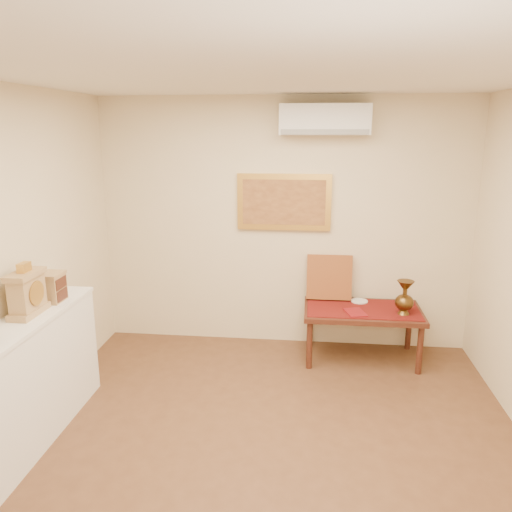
# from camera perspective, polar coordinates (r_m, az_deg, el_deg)

# --- Properties ---
(floor) EXTENTS (4.50, 4.50, 0.00)m
(floor) POSITION_cam_1_polar(r_m,az_deg,el_deg) (3.89, 0.86, -23.06)
(floor) COLOR brown
(floor) RESTS_ON ground
(ceiling) EXTENTS (4.50, 4.50, 0.00)m
(ceiling) POSITION_cam_1_polar(r_m,az_deg,el_deg) (3.11, 1.06, 20.63)
(ceiling) COLOR silver
(ceiling) RESTS_ON ground
(wall_back) EXTENTS (4.00, 0.02, 2.70)m
(wall_back) POSITION_cam_1_polar(r_m,az_deg,el_deg) (5.43, 3.20, 3.60)
(wall_back) COLOR beige
(wall_back) RESTS_ON ground
(table_cloth) EXTENTS (1.14, 0.59, 0.01)m
(table_cloth) POSITION_cam_1_polar(r_m,az_deg,el_deg) (5.30, 12.10, -5.90)
(table_cloth) COLOR maroon
(table_cloth) RESTS_ON low_table
(brass_urn_tall) EXTENTS (0.19, 0.19, 0.42)m
(brass_urn_tall) POSITION_cam_1_polar(r_m,az_deg,el_deg) (5.18, 16.65, -4.16)
(brass_urn_tall) COLOR brown
(brass_urn_tall) RESTS_ON table_cloth
(plate) EXTENTS (0.18, 0.18, 0.01)m
(plate) POSITION_cam_1_polar(r_m,az_deg,el_deg) (5.49, 11.73, -5.06)
(plate) COLOR silver
(plate) RESTS_ON table_cloth
(menu) EXTENTS (0.24, 0.29, 0.01)m
(menu) POSITION_cam_1_polar(r_m,az_deg,el_deg) (5.15, 11.28, -6.34)
(menu) COLOR maroon
(menu) RESTS_ON table_cloth
(cushion) EXTENTS (0.48, 0.20, 0.49)m
(cushion) POSITION_cam_1_polar(r_m,az_deg,el_deg) (5.47, 8.36, -2.40)
(cushion) COLOR maroon
(cushion) RESTS_ON table_cloth
(display_ledge) EXTENTS (0.37, 2.02, 0.98)m
(display_ledge) POSITION_cam_1_polar(r_m,az_deg,el_deg) (4.17, -25.76, -13.82)
(display_ledge) COLOR white
(display_ledge) RESTS_ON floor
(mantel_clock) EXTENTS (0.17, 0.36, 0.41)m
(mantel_clock) POSITION_cam_1_polar(r_m,az_deg,el_deg) (4.16, -24.68, -3.84)
(mantel_clock) COLOR tan
(mantel_clock) RESTS_ON display_ledge
(wooden_chest) EXTENTS (0.16, 0.21, 0.24)m
(wooden_chest) POSITION_cam_1_polar(r_m,az_deg,el_deg) (4.41, -22.20, -3.31)
(wooden_chest) COLOR tan
(wooden_chest) RESTS_ON display_ledge
(low_table) EXTENTS (1.20, 0.70, 0.55)m
(low_table) POSITION_cam_1_polar(r_m,az_deg,el_deg) (5.33, 12.07, -6.60)
(low_table) COLOR #482115
(low_table) RESTS_ON floor
(painting) EXTENTS (1.00, 0.06, 0.60)m
(painting) POSITION_cam_1_polar(r_m,az_deg,el_deg) (5.36, 3.22, 6.17)
(painting) COLOR gold
(painting) RESTS_ON wall_back
(ac_unit) EXTENTS (0.90, 0.25, 0.30)m
(ac_unit) POSITION_cam_1_polar(r_m,az_deg,el_deg) (5.19, 7.85, 15.20)
(ac_unit) COLOR silver
(ac_unit) RESTS_ON wall_back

